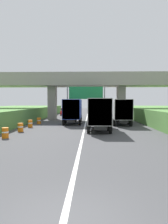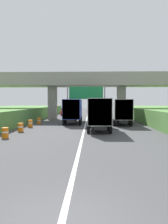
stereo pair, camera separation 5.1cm
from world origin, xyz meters
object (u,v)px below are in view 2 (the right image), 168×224
object	(u,v)px
truck_orange	(114,108)
construction_barrel_2	(21,127)
car_red	(65,112)
truck_silver	(120,110)
construction_barrel_4	(39,121)
truck_white	(99,113)
construction_barrel_3	(30,124)
truck_blue	(73,110)
construction_barrel_1	(5,133)
overhead_highway_sign	(86,95)

from	to	relation	value
truck_orange	construction_barrel_2	bearing A→B (deg)	-122.93
truck_orange	car_red	world-z (taller)	truck_orange
construction_barrel_2	truck_silver	bearing A→B (deg)	34.11
construction_barrel_2	construction_barrel_4	distance (m)	7.49
car_red	truck_silver	bearing A→B (deg)	-62.22
truck_white	construction_barrel_3	xyz separation A→B (m)	(-8.21, 2.33, -1.47)
truck_blue	construction_barrel_1	xyz separation A→B (m)	(-4.76, -12.16, -1.47)
truck_blue	construction_barrel_3	xyz separation A→B (m)	(-4.86, -4.67, -1.47)
truck_white	car_red	size ratio (longest dim) A/B	1.78
construction_barrel_4	construction_barrel_3	bearing A→B (deg)	-91.82
overhead_highway_sign	truck_white	distance (m)	9.60
truck_blue	car_red	size ratio (longest dim) A/B	1.78
truck_white	construction_barrel_4	size ratio (longest dim) A/B	8.11
truck_silver	truck_blue	bearing A→B (deg)	173.40
truck_silver	car_red	xyz separation A→B (m)	(-9.99, 18.96, -1.08)
truck_silver	construction_barrel_4	bearing A→B (deg)	-179.14
truck_silver	truck_blue	xyz separation A→B (m)	(-6.56, 0.76, 0.00)
truck_blue	construction_barrel_4	distance (m)	5.05
truck_blue	construction_barrel_4	world-z (taller)	truck_blue
construction_barrel_4	truck_white	bearing A→B (deg)	-36.91
construction_barrel_2	truck_blue	bearing A→B (deg)	60.59
construction_barrel_1	truck_white	bearing A→B (deg)	32.42
truck_silver	truck_white	bearing A→B (deg)	-117.19
car_red	truck_white	bearing A→B (deg)	-74.95
overhead_highway_sign	car_red	size ratio (longest dim) A/B	1.43
car_red	construction_barrel_3	size ratio (longest dim) A/B	4.56
truck_silver	overhead_highway_sign	bearing A→B (deg)	148.21
overhead_highway_sign	car_red	world-z (taller)	overhead_highway_sign
truck_silver	construction_barrel_4	distance (m)	11.40
truck_orange	construction_barrel_2	distance (m)	21.67
overhead_highway_sign	truck_blue	distance (m)	3.58
construction_barrel_4	construction_barrel_2	bearing A→B (deg)	-90.02
construction_barrel_1	construction_barrel_2	size ratio (longest dim) A/B	1.00
truck_orange	construction_barrel_4	xyz separation A→B (m)	(-11.75, -10.65, -1.47)
overhead_highway_sign	truck_white	world-z (taller)	overhead_highway_sign
truck_orange	construction_barrel_3	distance (m)	18.72
overhead_highway_sign	construction_barrel_2	bearing A→B (deg)	-121.56
truck_blue	car_red	distance (m)	18.55
construction_barrel_2	construction_barrel_3	size ratio (longest dim) A/B	1.00
truck_white	overhead_highway_sign	bearing A→B (deg)	99.70
overhead_highway_sign	truck_orange	size ratio (longest dim) A/B	0.81
overhead_highway_sign	construction_barrel_4	bearing A→B (deg)	-154.34
truck_orange	construction_barrel_4	world-z (taller)	truck_orange
construction_barrel_3	construction_barrel_2	bearing A→B (deg)	-88.23
truck_orange	truck_blue	bearing A→B (deg)	-125.76
construction_barrel_1	overhead_highway_sign	bearing A→B (deg)	65.52
car_red	construction_barrel_2	bearing A→B (deg)	-92.84
truck_silver	car_red	distance (m)	21.46
truck_white	truck_silver	bearing A→B (deg)	62.81
construction_barrel_1	truck_orange	bearing A→B (deg)	61.73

